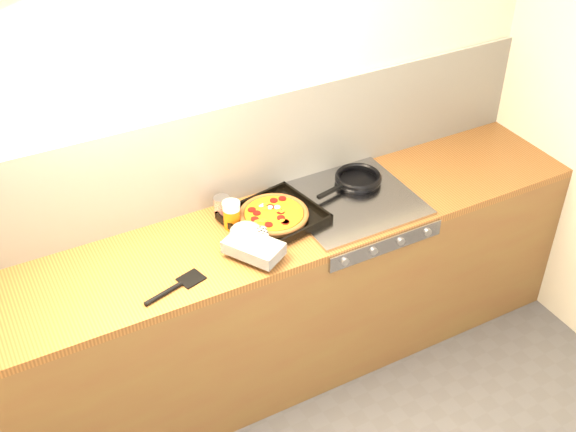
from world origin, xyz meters
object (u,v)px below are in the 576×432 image
pizza_on_tray (267,223)px  frying_pan (357,179)px  tomato_can (222,207)px  juice_glass (232,215)px

pizza_on_tray → frying_pan: pizza_on_tray is taller
tomato_can → juice_glass: (0.00, -0.10, 0.02)m
juice_glass → tomato_can: bearing=92.7°
tomato_can → pizza_on_tray: bearing=-56.8°
tomato_can → juice_glass: juice_glass is taller
pizza_on_tray → tomato_can: tomato_can is taller
pizza_on_tray → tomato_can: 0.24m
pizza_on_tray → juice_glass: 0.17m
pizza_on_tray → juice_glass: bearing=140.7°
pizza_on_tray → juice_glass: (-0.13, 0.10, 0.02)m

